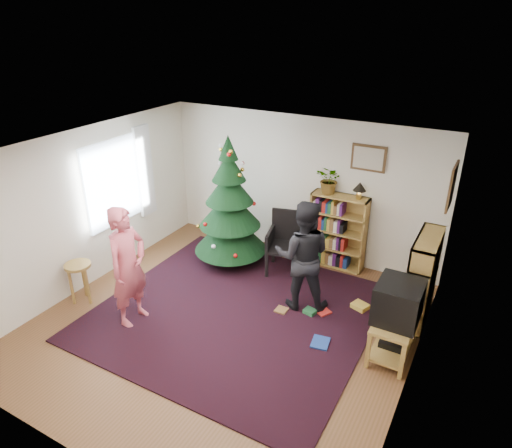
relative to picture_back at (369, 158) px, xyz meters
The scene contains 23 objects.
floor 3.35m from the picture_back, 114.92° to the right, with size 5.00×5.00×0.00m, color brown.
ceiling 2.78m from the picture_back, 114.92° to the right, with size 5.00×5.00×0.00m, color white.
wall_back 1.35m from the picture_back, behind, with size 5.00×0.02×2.50m, color silver.
wall_front 5.15m from the picture_back, 103.02° to the right, with size 5.00×0.02×2.50m, color silver.
wall_left 4.47m from the picture_back, 145.86° to the right, with size 0.02×5.00×2.50m, color silver.
wall_right 2.90m from the picture_back, 61.39° to the right, with size 0.02×5.00×2.50m, color silver.
rug 3.13m from the picture_back, 117.87° to the right, with size 3.80×3.60×0.02m, color black.
window_pane 4.10m from the picture_back, 152.62° to the right, with size 0.04×1.20×1.40m, color silver.
curtain 3.79m from the picture_back, 161.83° to the right, with size 0.06×0.35×1.60m, color silver.
picture_back is the anchor object (origin of this frame).
picture_right 1.51m from the picture_back, 28.69° to the right, with size 0.03×0.50×0.60m.
christmas_tree 2.43m from the picture_back, 156.01° to the right, with size 1.25×1.25×2.27m.
bookshelf_back 1.34m from the picture_back, 159.17° to the right, with size 0.95×0.30×1.30m.
bookshelf_right 2.02m from the picture_back, 40.33° to the right, with size 0.30×0.95×1.30m.
tv_stand 2.77m from the picture_back, 61.44° to the right, with size 0.47×0.84×0.55m.
crt_tv 2.51m from the picture_back, 61.50° to the right, with size 0.54×0.59×0.51m.
armchair 1.85m from the picture_back, 146.94° to the right, with size 0.70×0.70×1.04m.
stool 4.75m from the picture_back, 137.78° to the right, with size 0.39×0.39×0.64m.
person_standing 3.96m from the picture_back, 127.73° to the right, with size 0.64×0.42×1.75m, color #C14D59.
person_by_chair 1.93m from the picture_back, 104.41° to the right, with size 0.82×0.64×1.69m, color black.
potted_plant 0.70m from the picture_back, 166.32° to the right, with size 0.43×0.37×0.48m, color gray.
table_lamp 0.48m from the picture_back, 112.08° to the right, with size 0.21×0.21×0.28m.
floor_clutter 2.56m from the picture_back, 90.82° to the right, with size 1.20×1.23×0.08m.
Camera 1 is at (2.94, -4.40, 4.03)m, focal length 32.00 mm.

